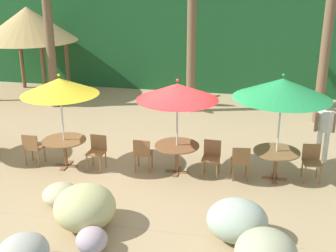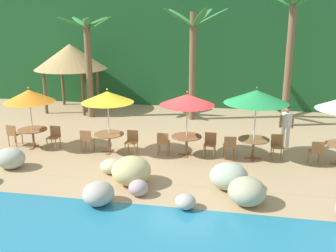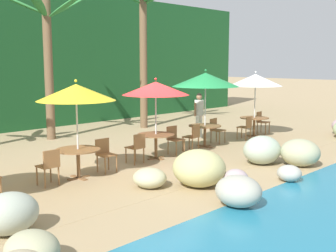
% 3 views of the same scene
% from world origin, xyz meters
% --- Properties ---
extents(ground_plane, '(120.00, 120.00, 0.00)m').
position_xyz_m(ground_plane, '(0.00, 0.00, 0.00)').
color(ground_plane, tan).
extents(terrace_deck, '(18.00, 5.20, 0.01)m').
position_xyz_m(terrace_deck, '(0.00, 0.00, 0.00)').
color(terrace_deck, tan).
rests_on(terrace_deck, ground).
extents(foliage_backdrop, '(28.00, 2.40, 6.00)m').
position_xyz_m(foliage_backdrop, '(0.00, 9.00, 3.00)').
color(foliage_backdrop, '#194C23').
rests_on(foliage_backdrop, ground).
extents(rock_seawall, '(15.46, 3.08, 0.86)m').
position_xyz_m(rock_seawall, '(1.36, -2.99, 0.36)').
color(rock_seawall, '#B4B28B').
rests_on(rock_seawall, ground).
extents(umbrella_yellow, '(1.91, 1.91, 2.45)m').
position_xyz_m(umbrella_yellow, '(-2.73, -0.16, 2.13)').
color(umbrella_yellow, silver).
rests_on(umbrella_yellow, ground).
extents(dining_table_yellow, '(1.10, 1.10, 0.74)m').
position_xyz_m(dining_table_yellow, '(-2.73, -0.16, 0.61)').
color(dining_table_yellow, brown).
rests_on(dining_table_yellow, ground).
extents(chair_yellow_seaward, '(0.44, 0.44, 0.87)m').
position_xyz_m(chair_yellow_seaward, '(-1.87, -0.10, 0.51)').
color(chair_yellow_seaward, olive).
rests_on(chair_yellow_seaward, ground).
extents(chair_yellow_inland, '(0.43, 0.43, 0.87)m').
position_xyz_m(chair_yellow_inland, '(-3.57, -0.27, 0.51)').
color(chair_yellow_inland, olive).
rests_on(chair_yellow_inland, ground).
extents(umbrella_red, '(1.97, 1.97, 2.40)m').
position_xyz_m(umbrella_red, '(0.14, 0.07, 2.09)').
color(umbrella_red, silver).
rests_on(umbrella_red, ground).
extents(dining_table_red, '(1.10, 1.10, 0.74)m').
position_xyz_m(dining_table_red, '(0.14, 0.07, 0.61)').
color(dining_table_red, brown).
rests_on(dining_table_red, ground).
extents(chair_red_seaward, '(0.43, 0.44, 0.87)m').
position_xyz_m(chair_red_seaward, '(1.00, 0.14, 0.51)').
color(chair_red_seaward, olive).
rests_on(chair_red_seaward, ground).
extents(chair_red_inland, '(0.43, 0.44, 0.87)m').
position_xyz_m(chair_red_inland, '(-0.70, -0.04, 0.51)').
color(chair_red_inland, olive).
rests_on(chair_red_inland, ground).
extents(umbrella_green, '(2.24, 2.24, 2.62)m').
position_xyz_m(umbrella_green, '(2.54, 0.18, 2.27)').
color(umbrella_green, silver).
rests_on(umbrella_green, ground).
extents(dining_table_green, '(1.10, 1.10, 0.74)m').
position_xyz_m(dining_table_green, '(2.54, 0.18, 0.61)').
color(dining_table_green, brown).
rests_on(dining_table_green, ground).
extents(chair_green_seaward, '(0.47, 0.47, 0.87)m').
position_xyz_m(chair_green_seaward, '(3.37, 0.36, 0.51)').
color(chair_green_seaward, olive).
rests_on(chair_green_seaward, ground).
extents(chair_green_inland, '(0.47, 0.48, 0.87)m').
position_xyz_m(chair_green_inland, '(1.71, -0.02, 0.51)').
color(chair_green_inland, olive).
rests_on(chair_green_inland, ground).
extents(palm_tree_nearest, '(2.58, 2.69, 4.93)m').
position_xyz_m(palm_tree_nearest, '(-5.35, 4.74, 3.25)').
color(palm_tree_nearest, brown).
rests_on(palm_tree_nearest, ground).
extents(palm_tree_second, '(3.07, 3.06, 5.30)m').
position_xyz_m(palm_tree_second, '(-0.32, 5.23, 3.50)').
color(palm_tree_second, brown).
rests_on(palm_tree_second, ground).
extents(palapa_hut, '(3.78, 3.78, 3.50)m').
position_xyz_m(palapa_hut, '(-6.88, 6.00, 2.83)').
color(palapa_hut, brown).
rests_on(palapa_hut, ground).
extents(waiter_in_white, '(0.52, 0.38, 1.70)m').
position_xyz_m(waiter_in_white, '(3.75, 1.49, 0.99)').
color(waiter_in_white, white).
rests_on(waiter_in_white, ground).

